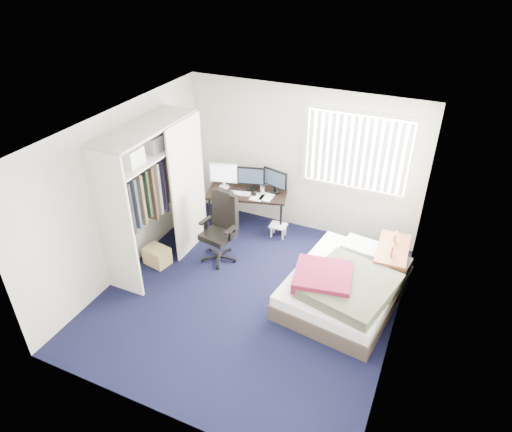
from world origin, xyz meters
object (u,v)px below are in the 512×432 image
object	(u,v)px
desk	(248,189)
bed	(344,286)
office_chair	(221,234)
nightstand	(392,251)

from	to	relation	value
desk	bed	size ratio (longest dim) A/B	0.72
desk	office_chair	xyz separation A→B (m)	(0.02, -1.06, -0.27)
desk	office_chair	size ratio (longest dim) A/B	1.28
office_chair	bed	size ratio (longest dim) A/B	0.56
desk	nightstand	size ratio (longest dim) A/B	1.66
desk	bed	xyz separation A→B (m)	(2.09, -1.28, -0.44)
office_chair	nightstand	world-z (taller)	office_chair
nightstand	bed	bearing A→B (deg)	-124.02
bed	office_chair	bearing A→B (deg)	173.86
bed	nightstand	bearing A→B (deg)	55.98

